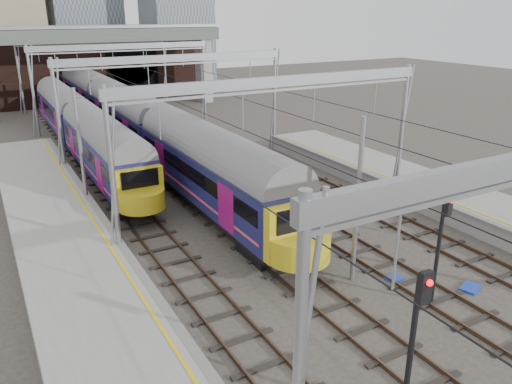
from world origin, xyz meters
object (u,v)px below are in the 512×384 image
train_main (104,101)px  signal_near_centre (442,236)px  signal_near_left (415,332)px  train_second (81,127)px

train_main → signal_near_centre: (3.52, -37.71, 0.37)m
train_main → signal_near_left: size_ratio=13.91×
train_main → signal_near_centre: train_main is taller
train_second → signal_near_left: (2.15, -31.93, 0.67)m
signal_near_centre → signal_near_left: bearing=-155.8°
train_second → signal_near_left: 32.01m
train_main → train_second: train_main is taller
signal_near_left → train_main: bearing=90.8°
signal_near_left → signal_near_centre: 6.64m
train_main → train_second: 10.47m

